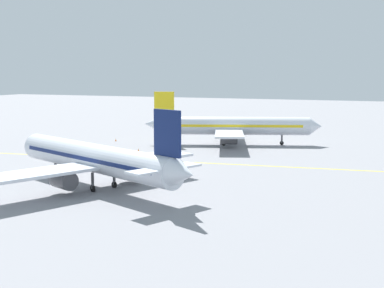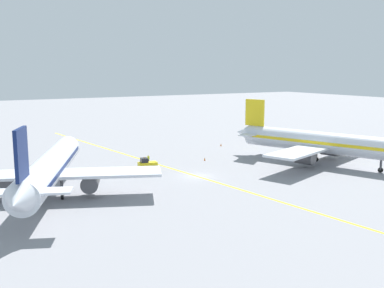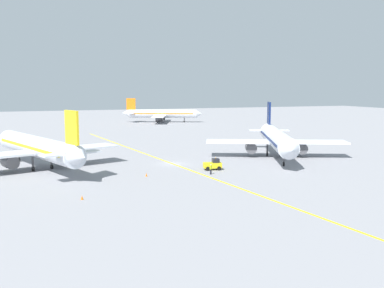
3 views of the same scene
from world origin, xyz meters
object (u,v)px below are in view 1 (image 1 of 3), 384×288
(traffic_cone_mid_apron, at_px, (116,140))
(ground_crew_worker, at_px, (99,154))
(airplane_at_gate, at_px, (232,126))
(baggage_tug_white, at_px, (112,157))
(traffic_cone_near_nose, at_px, (138,150))
(airplane_adjacent_stand, at_px, (96,159))

(traffic_cone_mid_apron, bearing_deg, ground_crew_worker, 23.78)
(ground_crew_worker, xyz_separation_m, traffic_cone_mid_apron, (-21.42, -9.44, -0.63))
(ground_crew_worker, bearing_deg, airplane_at_gate, 150.16)
(baggage_tug_white, bearing_deg, traffic_cone_near_nose, -172.54)
(airplane_at_gate, bearing_deg, ground_crew_worker, -29.84)
(airplane_at_gate, bearing_deg, traffic_cone_near_nose, -39.18)
(ground_crew_worker, xyz_separation_m, traffic_cone_near_nose, (-10.14, 2.04, -0.63))
(baggage_tug_white, bearing_deg, airplane_at_gate, 158.05)
(airplane_at_gate, bearing_deg, airplane_adjacent_stand, -3.77)
(baggage_tug_white, bearing_deg, traffic_cone_mid_apron, -150.78)
(airplane_adjacent_stand, height_order, baggage_tug_white, airplane_adjacent_stand)
(airplane_at_gate, relative_size, traffic_cone_mid_apron, 62.71)
(ground_crew_worker, distance_m, traffic_cone_near_nose, 10.37)
(airplane_at_gate, height_order, traffic_cone_near_nose, airplane_at_gate)
(airplane_adjacent_stand, distance_m, baggage_tug_white, 19.29)
(airplane_adjacent_stand, relative_size, baggage_tug_white, 10.54)
(airplane_adjacent_stand, height_order, traffic_cone_mid_apron, airplane_adjacent_stand)
(airplane_adjacent_stand, relative_size, traffic_cone_mid_apron, 61.43)
(ground_crew_worker, bearing_deg, traffic_cone_near_nose, 168.62)
(traffic_cone_near_nose, bearing_deg, ground_crew_worker, -11.38)
(airplane_at_gate, distance_m, traffic_cone_near_nose, 20.47)
(traffic_cone_mid_apron, bearing_deg, airplane_adjacent_stand, 27.66)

